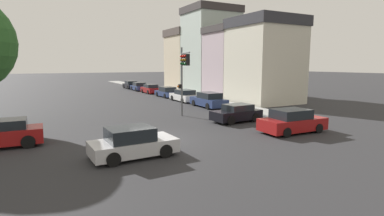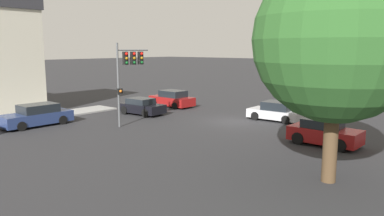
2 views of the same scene
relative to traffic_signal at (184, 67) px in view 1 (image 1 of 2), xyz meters
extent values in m
plane|color=#28282B|center=(-4.81, -5.98, -4.19)|extent=(300.00, 300.00, 0.00)
cube|color=gray|center=(7.65, 26.15, -4.13)|extent=(2.66, 60.00, 0.12)
cube|color=beige|center=(12.63, 4.54, 0.05)|extent=(6.69, 6.78, 8.48)
cube|color=#2D2D33|center=(12.63, 4.54, 4.86)|extent=(6.96, 7.05, 1.12)
cube|color=#B29EA8|center=(12.98, 10.60, -0.01)|extent=(7.39, 5.18, 8.36)
cube|color=#383333|center=(12.98, 10.60, 4.58)|extent=(7.68, 5.39, 0.82)
cube|color=#ADBCB2|center=(12.75, 16.53, 1.66)|extent=(6.93, 6.37, 11.69)
cube|color=#383333|center=(12.75, 16.53, 8.00)|extent=(7.21, 6.62, 1.00)
cube|color=beige|center=(12.94, 23.03, 0.27)|extent=(7.31, 6.32, 8.93)
cube|color=#473D38|center=(12.94, 23.03, 5.32)|extent=(7.61, 6.57, 1.16)
cylinder|color=#515456|center=(0.21, 0.81, -1.29)|extent=(0.14, 0.14, 5.80)
cylinder|color=#515456|center=(-0.03, -0.36, 1.11)|extent=(0.58, 2.37, 0.10)
cube|color=black|center=(0.09, 0.22, 0.56)|extent=(0.35, 0.35, 0.90)
sphere|color=red|center=(-0.10, 0.26, 0.86)|extent=(0.20, 0.20, 0.20)
sphere|color=#99660F|center=(-0.10, 0.26, 0.56)|extent=(0.20, 0.20, 0.20)
sphere|color=#0F511E|center=(-0.10, 0.26, 0.26)|extent=(0.20, 0.20, 0.20)
cube|color=black|center=(-0.03, -0.36, 0.56)|extent=(0.35, 0.35, 0.90)
sphere|color=red|center=(-0.22, -0.32, 0.86)|extent=(0.20, 0.20, 0.20)
sphere|color=#99660F|center=(-0.22, -0.32, 0.56)|extent=(0.20, 0.20, 0.20)
sphere|color=#0F511E|center=(-0.22, -0.32, 0.26)|extent=(0.20, 0.20, 0.20)
cube|color=black|center=(-0.15, -0.95, 0.56)|extent=(0.35, 0.35, 0.90)
sphere|color=red|center=(-0.34, -0.91, 0.86)|extent=(0.20, 0.20, 0.20)
sphere|color=#99660F|center=(-0.34, -0.91, 0.56)|extent=(0.20, 0.20, 0.20)
sphere|color=#0F511E|center=(-0.34, -0.91, 0.26)|extent=(0.20, 0.20, 0.20)
cube|color=black|center=(0.03, 0.85, -1.65)|extent=(0.29, 0.39, 0.35)
sphere|color=orange|center=(-0.10, 0.87, -1.65)|extent=(0.18, 0.18, 0.18)
cube|color=maroon|center=(3.75, -8.26, -3.64)|extent=(4.44, 2.08, 0.77)
cube|color=black|center=(3.57, -8.26, -2.96)|extent=(2.33, 1.77, 0.59)
cylinder|color=black|center=(5.14, -7.41, -3.88)|extent=(0.63, 0.24, 0.62)
cylinder|color=black|center=(5.07, -9.22, -3.88)|extent=(0.63, 0.24, 0.62)
cylinder|color=black|center=(2.43, -7.31, -3.88)|extent=(0.63, 0.24, 0.62)
cylinder|color=black|center=(2.36, -9.12, -3.88)|extent=(0.63, 0.24, 0.62)
cube|color=maroon|center=(-12.57, -3.54, -3.60)|extent=(3.91, 1.90, 0.80)
cube|color=black|center=(-12.42, -3.54, -2.95)|extent=(2.05, 1.63, 0.49)
cylinder|color=black|center=(-11.40, -4.41, -3.84)|extent=(0.71, 0.24, 0.70)
cylinder|color=black|center=(-11.35, -2.73, -3.84)|extent=(0.71, 0.24, 0.70)
cube|color=black|center=(2.71, -3.57, -3.65)|extent=(3.97, 2.00, 0.70)
cube|color=black|center=(2.87, -3.56, -3.07)|extent=(2.10, 1.68, 0.46)
cylinder|color=black|center=(1.56, -4.48, -3.84)|extent=(0.70, 0.26, 0.69)
cylinder|color=black|center=(1.46, -2.80, -3.84)|extent=(0.70, 0.26, 0.69)
cylinder|color=black|center=(3.96, -4.35, -3.84)|extent=(0.70, 0.26, 0.69)
cylinder|color=black|center=(3.87, -2.67, -3.84)|extent=(0.70, 0.26, 0.69)
cube|color=#B7B7BC|center=(-6.93, -8.44, -3.69)|extent=(4.09, 2.10, 0.64)
cube|color=black|center=(-7.09, -8.45, -3.06)|extent=(2.16, 1.79, 0.63)
cylinder|color=black|center=(-5.72, -7.47, -3.87)|extent=(0.65, 0.25, 0.64)
cylinder|color=black|center=(-5.65, -9.31, -3.87)|extent=(0.65, 0.25, 0.64)
cylinder|color=black|center=(-8.21, -7.58, -3.87)|extent=(0.65, 0.25, 0.64)
cylinder|color=black|center=(-8.14, -9.41, -3.87)|extent=(0.65, 0.25, 0.64)
cube|color=navy|center=(5.01, 4.35, -3.63)|extent=(2.04, 4.82, 0.76)
cube|color=black|center=(5.01, 4.16, -2.96)|extent=(1.76, 2.52, 0.59)
cylinder|color=black|center=(4.13, 5.85, -3.87)|extent=(0.23, 0.64, 0.64)
cylinder|color=black|center=(5.96, 5.81, -3.87)|extent=(0.23, 0.64, 0.64)
cylinder|color=black|center=(4.07, 2.89, -3.87)|extent=(0.23, 0.64, 0.64)
cylinder|color=black|center=(5.90, 2.85, -3.87)|extent=(0.23, 0.64, 0.64)
cube|color=silver|center=(5.00, 9.91, -3.68)|extent=(1.98, 4.68, 0.69)
cube|color=black|center=(5.00, 9.73, -3.06)|extent=(1.72, 2.44, 0.55)
cylinder|color=black|center=(4.10, 11.37, -3.88)|extent=(0.23, 0.62, 0.62)
cylinder|color=black|center=(5.92, 11.35, -3.88)|extent=(0.23, 0.62, 0.62)
cylinder|color=black|center=(4.07, 8.48, -3.88)|extent=(0.23, 0.62, 0.62)
cylinder|color=black|center=(5.89, 8.46, -3.88)|extent=(0.23, 0.62, 0.62)
cube|color=navy|center=(5.07, 15.30, -3.72)|extent=(1.86, 4.50, 0.61)
cube|color=black|center=(5.07, 15.12, -3.10)|extent=(1.63, 2.34, 0.62)
cylinder|color=black|center=(4.19, 16.69, -3.88)|extent=(0.22, 0.62, 0.62)
cylinder|color=black|center=(5.92, 16.70, -3.88)|extent=(0.22, 0.62, 0.62)
cylinder|color=black|center=(4.21, 13.91, -3.88)|extent=(0.22, 0.62, 0.62)
cylinder|color=black|center=(5.94, 13.92, -3.88)|extent=(0.22, 0.62, 0.62)
cube|color=maroon|center=(4.98, 21.41, -3.66)|extent=(1.86, 4.14, 0.73)
cube|color=black|center=(4.98, 21.24, -3.05)|extent=(1.63, 2.16, 0.49)
cylinder|color=black|center=(4.11, 22.68, -3.89)|extent=(0.23, 0.61, 0.60)
cylinder|color=black|center=(5.83, 22.69, -3.89)|extent=(0.23, 0.61, 0.60)
cylinder|color=black|center=(4.13, 20.12, -3.89)|extent=(0.23, 0.61, 0.60)
cylinder|color=black|center=(5.85, 20.14, -3.89)|extent=(0.23, 0.61, 0.60)
cube|color=navy|center=(4.92, 26.75, -3.67)|extent=(1.96, 4.16, 0.66)
cube|color=black|center=(4.91, 26.58, -3.07)|extent=(1.70, 2.17, 0.55)
cylinder|color=black|center=(4.04, 28.04, -3.85)|extent=(0.23, 0.68, 0.67)
cylinder|color=black|center=(5.83, 28.01, -3.85)|extent=(0.23, 0.68, 0.67)
cylinder|color=black|center=(4.00, 25.48, -3.85)|extent=(0.23, 0.68, 0.67)
cylinder|color=black|center=(5.79, 25.45, -3.85)|extent=(0.23, 0.68, 0.67)
cube|color=black|center=(4.91, 31.66, -3.68)|extent=(1.90, 4.51, 0.66)
cube|color=black|center=(4.91, 31.48, -3.06)|extent=(1.65, 2.35, 0.56)
cylinder|color=black|center=(4.06, 33.06, -3.86)|extent=(0.23, 0.66, 0.66)
cylinder|color=black|center=(5.79, 33.04, -3.86)|extent=(0.23, 0.66, 0.66)
cylinder|color=black|center=(4.02, 30.28, -3.86)|extent=(0.23, 0.66, 0.66)
cylinder|color=black|center=(5.76, 30.26, -3.86)|extent=(0.23, 0.66, 0.66)
camera|label=1|loc=(-11.02, -22.00, 0.19)|focal=28.00mm
camera|label=2|loc=(-20.16, 17.04, 1.26)|focal=35.00mm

